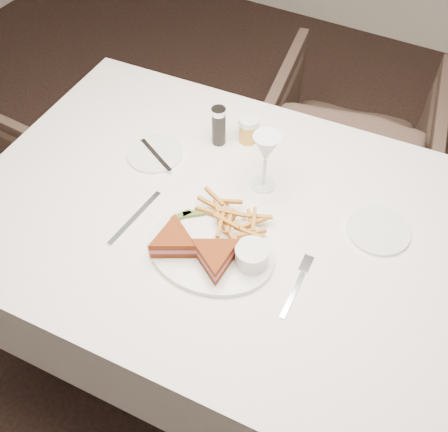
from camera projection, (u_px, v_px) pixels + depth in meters
ground at (192, 366)px, 1.82m from camera, size 5.00×5.00×0.00m
table at (232, 290)px, 1.58m from camera, size 1.47×1.03×0.75m
chair_far at (350, 134)px, 2.12m from camera, size 0.75×0.71×0.68m
table_setting at (227, 215)px, 1.25m from camera, size 0.81×0.62×0.18m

